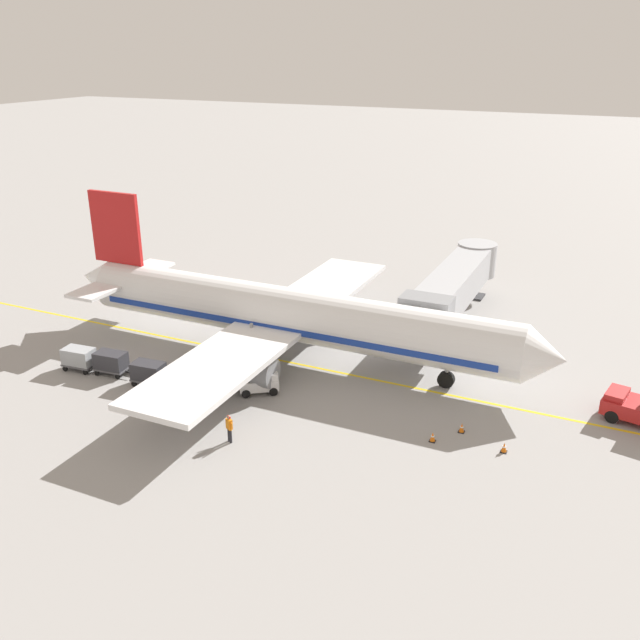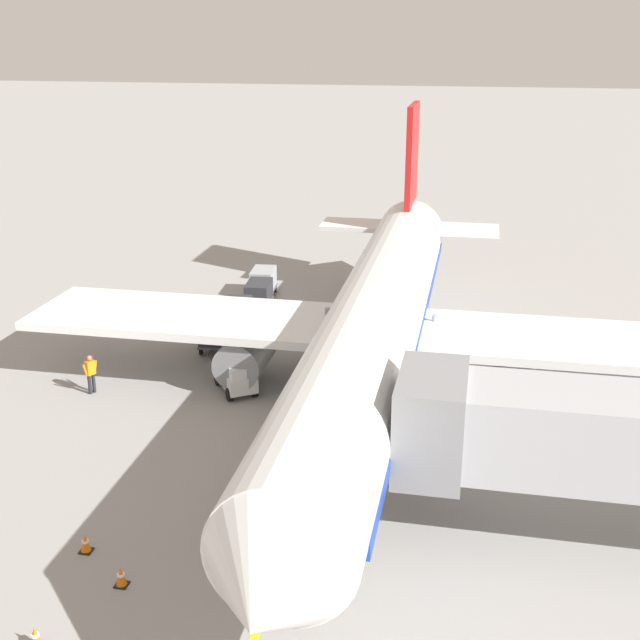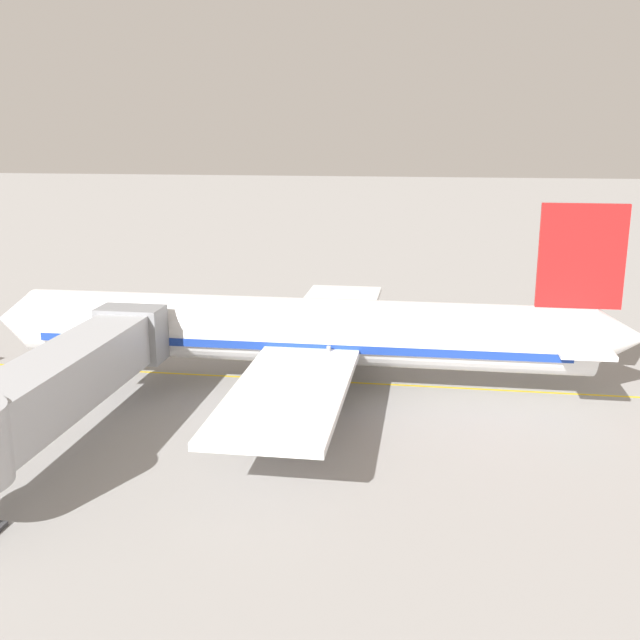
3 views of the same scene
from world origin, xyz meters
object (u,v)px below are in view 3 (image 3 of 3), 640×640
at_px(jet_bridge, 61,381).
at_px(baggage_cart_third_in_train, 470,341).
at_px(baggage_tug_lead, 307,345).
at_px(ground_crew_wing_walker, 302,319).
at_px(safety_cone_nose_left, 85,340).
at_px(parked_airliner, 304,332).
at_px(safety_cone_nose_right, 114,346).
at_px(baggage_cart_tail_end, 508,341).
at_px(baggage_cart_front, 379,335).
at_px(safety_cone_wing_tip, 142,340).
at_px(baggage_cart_second_in_train, 419,338).

relative_size(jet_bridge, baggage_cart_third_in_train, 6.03).
relative_size(baggage_tug_lead, ground_crew_wing_walker, 1.62).
bearing_deg(baggage_tug_lead, safety_cone_nose_left, 88.51).
xyz_separation_m(parked_airliner, jet_bridge, (-10.76, 9.06, 0.27)).
relative_size(parked_airliner, safety_cone_nose_right, 63.08).
distance_m(baggage_cart_third_in_train, baggage_cart_tail_end, 2.48).
bearing_deg(ground_crew_wing_walker, parked_airliner, -169.21).
bearing_deg(baggage_cart_tail_end, baggage_cart_front, 89.85).
bearing_deg(baggage_cart_third_in_train, baggage_cart_front, 85.82).
bearing_deg(baggage_cart_tail_end, safety_cone_wing_tip, 93.09).
bearing_deg(ground_crew_wing_walker, safety_cone_wing_tip, 115.25).
relative_size(baggage_cart_second_in_train, safety_cone_wing_tip, 5.00).
height_order(baggage_cart_second_in_train, safety_cone_nose_left, baggage_cart_second_in_train).
bearing_deg(parked_airliner, safety_cone_nose_left, 69.57).
bearing_deg(ground_crew_wing_walker, baggage_cart_second_in_train, -113.65).
height_order(baggage_cart_front, ground_crew_wing_walker, ground_crew_wing_walker).
distance_m(baggage_cart_tail_end, safety_cone_wing_tip, 24.71).
xyz_separation_m(safety_cone_nose_right, safety_cone_wing_tip, (1.68, -1.24, 0.00)).
relative_size(baggage_cart_tail_end, safety_cone_nose_left, 5.00).
distance_m(parked_airliner, baggage_cart_third_in_train, 12.52).
distance_m(baggage_cart_third_in_train, safety_cone_nose_left, 26.16).
relative_size(jet_bridge, ground_crew_wing_walker, 10.53).
xyz_separation_m(jet_bridge, ground_crew_wing_walker, (22.38, -6.85, -2.51)).
bearing_deg(baggage_cart_front, baggage_tug_lead, 117.81).
height_order(baggage_cart_third_in_train, ground_crew_wing_walker, ground_crew_wing_walker).
relative_size(baggage_cart_third_in_train, safety_cone_nose_right, 5.00).
height_order(jet_bridge, safety_cone_nose_left, jet_bridge).
relative_size(safety_cone_nose_right, safety_cone_wing_tip, 1.00).
xyz_separation_m(baggage_tug_lead, baggage_cart_tail_end, (2.34, -12.94, 0.24)).
bearing_deg(safety_cone_nose_left, baggage_cart_tail_end, -86.12).
bearing_deg(baggage_cart_tail_end, safety_cone_nose_right, 96.62).
bearing_deg(ground_crew_wing_walker, safety_cone_nose_left, 111.09).
xyz_separation_m(jet_bridge, safety_cone_wing_tip, (17.50, 3.51, -3.17)).
height_order(jet_bridge, baggage_tug_lead, jet_bridge).
relative_size(parked_airliner, baggage_tug_lead, 13.58).
distance_m(jet_bridge, baggage_cart_third_in_train, 26.37).
xyz_separation_m(parked_airliner, baggage_cart_tail_end, (8.06, -12.10, -2.24)).
distance_m(baggage_cart_third_in_train, safety_cone_wing_tip, 22.25).
distance_m(baggage_tug_lead, baggage_cart_third_in_train, 10.67).
xyz_separation_m(baggage_cart_front, safety_cone_nose_left, (-1.96, 20.09, -0.66)).
distance_m(baggage_tug_lead, baggage_cart_second_in_train, 7.49).
distance_m(jet_bridge, baggage_cart_front, 22.87).
height_order(baggage_tug_lead, safety_cone_nose_left, baggage_tug_lead).
bearing_deg(baggage_tug_lead, safety_cone_wing_tip, 85.07).
relative_size(jet_bridge, safety_cone_nose_left, 30.18).
bearing_deg(safety_cone_nose_left, safety_cone_wing_tip, -81.14).
distance_m(baggage_cart_tail_end, safety_cone_nose_right, 26.09).
xyz_separation_m(jet_bridge, baggage_cart_second_in_train, (18.64, -15.39, -2.51)).
xyz_separation_m(baggage_cart_second_in_train, baggage_cart_tail_end, (0.19, -5.77, 0.00)).
bearing_deg(jet_bridge, baggage_cart_front, -33.97).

